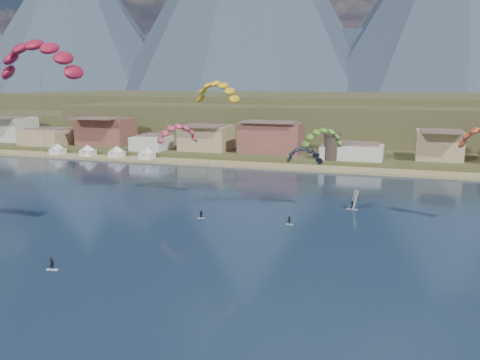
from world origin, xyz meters
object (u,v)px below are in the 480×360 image
at_px(kitesurfer_yellow, 217,89).
at_px(windsurfer, 353,203).
at_px(kitesurfer_red, 39,54).
at_px(kitesurfer_green, 322,135).
at_px(watchtower, 332,146).

relative_size(kitesurfer_yellow, windsurfer, 6.68).
xyz_separation_m(kitesurfer_red, kitesurfer_yellow, (16.55, 36.05, -5.80)).
relative_size(kitesurfer_red, kitesurfer_green, 1.79).
distance_m(watchtower, kitesurfer_yellow, 65.45).
height_order(watchtower, kitesurfer_red, kitesurfer_red).
relative_size(kitesurfer_red, kitesurfer_yellow, 1.20).
distance_m(kitesurfer_yellow, windsurfer, 38.35).
bearing_deg(windsurfer, kitesurfer_green, -135.60).
distance_m(watchtower, kitesurfer_red, 104.98).
bearing_deg(windsurfer, watchtower, 102.32).
xyz_separation_m(kitesurfer_yellow, windsurfer, (29.68, 3.19, -24.07)).
bearing_deg(kitesurfer_red, kitesurfer_green, 39.65).
bearing_deg(kitesurfer_yellow, kitesurfer_red, -114.67).
bearing_deg(kitesurfer_green, windsurfer, 44.40).
height_order(watchtower, kitesurfer_green, kitesurfer_green).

